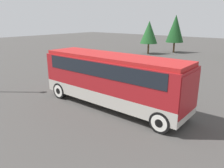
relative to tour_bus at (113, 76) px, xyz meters
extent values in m
plane|color=#423F3D|center=(-0.10, 0.00, -1.96)|extent=(120.00, 120.00, 0.00)
cube|color=#B7B2A8|center=(-0.10, 0.00, -1.11)|extent=(9.55, 2.48, 0.77)
cube|color=maroon|center=(-0.10, 0.00, 0.18)|extent=(9.55, 2.48, 1.80)
cube|color=black|center=(-0.10, 0.00, 0.62)|extent=(8.41, 2.52, 0.81)
cube|color=#B21E1E|center=(-0.10, 0.00, 1.19)|extent=(9.36, 2.28, 0.22)
cube|color=maroon|center=(4.53, 0.00, -0.08)|extent=(0.36, 2.38, 2.06)
cylinder|color=black|center=(3.81, -1.13, -1.41)|extent=(1.09, 0.28, 1.09)
cylinder|color=silver|center=(3.81, -1.13, -1.41)|extent=(0.85, 0.30, 0.85)
cylinder|color=black|center=(3.81, -1.13, -1.41)|extent=(0.41, 0.32, 0.41)
cylinder|color=black|center=(3.81, 1.13, -1.41)|extent=(1.09, 0.28, 1.09)
cylinder|color=silver|center=(3.81, 1.13, -1.41)|extent=(0.85, 0.30, 0.85)
cylinder|color=black|center=(3.81, 1.13, -1.41)|extent=(0.41, 0.32, 0.41)
cylinder|color=black|center=(-3.84, -1.13, -1.41)|extent=(1.09, 0.28, 1.09)
cylinder|color=silver|center=(-3.84, -1.13, -1.41)|extent=(0.85, 0.30, 0.85)
cylinder|color=black|center=(-3.84, -1.13, -1.41)|extent=(0.41, 0.32, 0.41)
cylinder|color=black|center=(-3.84, 1.13, -1.41)|extent=(1.09, 0.28, 1.09)
cylinder|color=silver|center=(-3.84, 1.13, -1.41)|extent=(0.85, 0.30, 0.85)
cylinder|color=black|center=(-3.84, 1.13, -1.41)|extent=(0.41, 0.32, 0.41)
cube|color=#7A6B5B|center=(-4.48, 6.18, -1.36)|extent=(4.37, 1.79, 0.70)
cube|color=black|center=(-4.66, 6.18, -0.74)|extent=(2.27, 1.61, 0.54)
cylinder|color=black|center=(-2.75, 5.38, -1.63)|extent=(0.65, 0.22, 0.65)
cylinder|color=black|center=(-2.75, 5.38, -1.63)|extent=(0.25, 0.26, 0.25)
cylinder|color=black|center=(-2.75, 6.98, -1.63)|extent=(0.65, 0.22, 0.65)
cylinder|color=black|center=(-2.75, 6.98, -1.63)|extent=(0.25, 0.26, 0.25)
cylinder|color=black|center=(-6.22, 5.38, -1.63)|extent=(0.65, 0.22, 0.65)
cylinder|color=black|center=(-6.22, 5.38, -1.63)|extent=(0.25, 0.26, 0.25)
cylinder|color=black|center=(-6.22, 6.98, -1.63)|extent=(0.65, 0.22, 0.65)
cylinder|color=black|center=(-6.22, 6.98, -1.63)|extent=(0.25, 0.26, 0.25)
cube|color=#2D5638|center=(-2.25, 9.11, -1.43)|extent=(4.78, 1.85, 0.58)
cube|color=black|center=(-2.44, 9.11, -0.85)|extent=(2.48, 1.67, 0.57)
cylinder|color=black|center=(-0.31, 8.27, -1.64)|extent=(0.63, 0.22, 0.63)
cylinder|color=black|center=(-0.31, 8.27, -1.64)|extent=(0.24, 0.26, 0.24)
cylinder|color=black|center=(-0.31, 9.94, -1.64)|extent=(0.63, 0.22, 0.63)
cylinder|color=black|center=(-0.31, 9.94, -1.64)|extent=(0.24, 0.26, 0.24)
cylinder|color=black|center=(-4.20, 8.27, -1.64)|extent=(0.63, 0.22, 0.63)
cylinder|color=black|center=(-4.20, 8.27, -1.64)|extent=(0.24, 0.26, 0.24)
cylinder|color=black|center=(-4.20, 9.94, -1.64)|extent=(0.63, 0.22, 0.63)
cylinder|color=black|center=(-4.20, 9.94, -1.64)|extent=(0.24, 0.26, 0.24)
cylinder|color=brown|center=(-9.51, 20.62, -1.13)|extent=(0.28, 0.28, 1.64)
cone|color=#1E5123|center=(-9.51, 20.62, 1.40)|extent=(2.70, 2.70, 3.42)
cylinder|color=brown|center=(-6.98, 24.56, -1.11)|extent=(0.28, 0.28, 1.69)
cone|color=#19471E|center=(-6.98, 24.56, 1.89)|extent=(2.81, 2.81, 4.33)
camera|label=1|loc=(8.02, -9.93, 3.32)|focal=35.00mm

